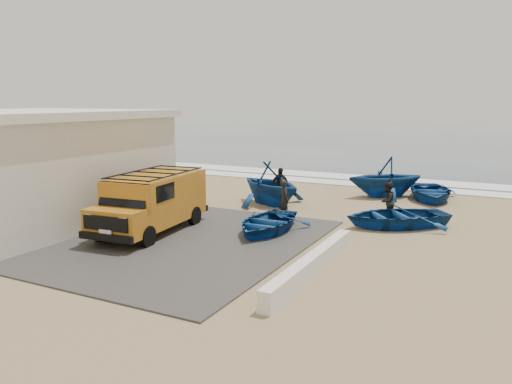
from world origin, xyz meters
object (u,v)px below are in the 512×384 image
at_px(parapet, 312,265).
at_px(boat_far_left, 385,177).
at_px(fisherman_middle, 387,201).
at_px(van, 152,200).
at_px(boat_mid_left, 270,183).
at_px(fisherman_back, 280,185).
at_px(boat_near_right, 396,216).
at_px(fisherman_front, 284,200).
at_px(boat_far_right, 430,192).
at_px(boat_near_left, 267,222).
at_px(building, 26,165).

bearing_deg(parapet, boat_far_left, 93.80).
bearing_deg(fisherman_middle, van, -36.66).
xyz_separation_m(boat_mid_left, fisherman_back, (0.22, 0.61, -0.17)).
height_order(boat_near_right, fisherman_front, fisherman_front).
bearing_deg(boat_far_right, boat_near_left, -131.29).
bearing_deg(boat_mid_left, boat_near_right, -77.21).
bearing_deg(fisherman_front, boat_far_left, -65.83).
height_order(fisherman_middle, fisherman_back, fisherman_back).
bearing_deg(fisherman_back, boat_near_right, -71.16).
distance_m(building, van, 5.89).
xyz_separation_m(building, parapet, (12.50, -1.00, -1.89)).
xyz_separation_m(boat_near_left, fisherman_front, (-0.27, 2.16, 0.42)).
xyz_separation_m(parapet, boat_far_left, (-0.81, 12.17, 0.72)).
relative_size(boat_near_right, boat_far_left, 1.04).
distance_m(boat_mid_left, fisherman_front, 2.97).
bearing_deg(parapet, building, 175.42).
distance_m(boat_near_left, boat_mid_left, 5.02).
bearing_deg(fisherman_back, boat_near_left, -121.27).
height_order(boat_near_left, fisherman_back, fisherman_back).
height_order(boat_far_left, boat_far_right, boat_far_left).
relative_size(building, boat_far_right, 2.38).
xyz_separation_m(building, fisherman_middle, (12.88, 6.27, -1.40)).
bearing_deg(boat_near_left, fisherman_back, 106.81).
bearing_deg(fisherman_front, van, 93.72).
xyz_separation_m(parapet, boat_far_right, (1.30, 12.30, 0.13)).
bearing_deg(boat_near_left, parapet, -50.81).
bearing_deg(fisherman_middle, boat_near_left, -26.41).
xyz_separation_m(van, boat_near_right, (7.65, 4.78, -0.75)).
distance_m(boat_mid_left, boat_far_left, 6.02).
xyz_separation_m(building, boat_far_left, (11.69, 11.17, -1.17)).
bearing_deg(boat_near_right, fisherman_middle, 175.44).
relative_size(parapet, fisherman_front, 3.77).
distance_m(boat_near_left, boat_far_right, 9.91).
bearing_deg(fisherman_middle, building, -49.30).
bearing_deg(van, boat_near_left, 19.97).
relative_size(boat_far_left, fisherman_back, 2.32).
height_order(van, fisherman_middle, van).
xyz_separation_m(van, boat_far_right, (8.02, 10.69, -0.75)).
distance_m(boat_near_right, boat_far_right, 5.93).
relative_size(van, fisherman_front, 3.27).
xyz_separation_m(boat_far_left, fisherman_front, (-2.49, -6.63, -0.20)).
xyz_separation_m(parapet, boat_mid_left, (-5.06, 7.92, 0.71)).
bearing_deg(boat_near_right, fisherman_back, -146.91).
bearing_deg(boat_near_right, fisherman_front, -115.20).
height_order(boat_mid_left, boat_far_right, boat_mid_left).
relative_size(boat_far_left, fisherman_front, 2.37).
distance_m(boat_near_left, fisherman_front, 2.22).
relative_size(boat_near_left, boat_far_right, 0.91).
xyz_separation_m(boat_near_left, boat_near_right, (3.95, 3.00, 0.03)).
bearing_deg(fisherman_middle, fisherman_back, -88.88).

